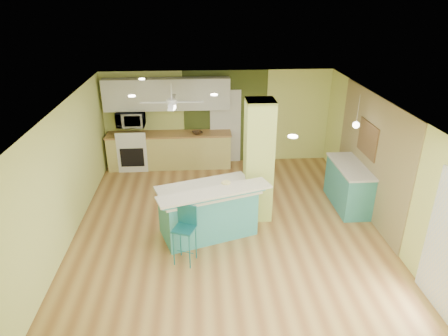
{
  "coord_description": "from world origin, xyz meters",
  "views": [
    {
      "loc": [
        -0.53,
        -6.74,
        4.39
      ],
      "look_at": [
        -0.05,
        0.4,
        1.17
      ],
      "focal_mm": 32.0,
      "sensor_mm": 36.0,
      "label": 1
    }
  ],
  "objects_px": {
    "side_counter": "(349,186)",
    "fruit_bowl": "(197,133)",
    "canister": "(226,186)",
    "peninsula": "(208,210)",
    "bar_stool": "(186,225)"
  },
  "relations": [
    {
      "from": "side_counter",
      "to": "peninsula",
      "type": "bearing_deg",
      "value": -163.7
    },
    {
      "from": "fruit_bowl",
      "to": "canister",
      "type": "relative_size",
      "value": 1.53
    },
    {
      "from": "side_counter",
      "to": "bar_stool",
      "type": "bearing_deg",
      "value": -153.88
    },
    {
      "from": "canister",
      "to": "fruit_bowl",
      "type": "bearing_deg",
      "value": 98.83
    },
    {
      "from": "peninsula",
      "to": "canister",
      "type": "relative_size",
      "value": 12.93
    },
    {
      "from": "peninsula",
      "to": "bar_stool",
      "type": "distance_m",
      "value": 0.93
    },
    {
      "from": "peninsula",
      "to": "fruit_bowl",
      "type": "relative_size",
      "value": 8.45
    },
    {
      "from": "side_counter",
      "to": "canister",
      "type": "relative_size",
      "value": 8.78
    },
    {
      "from": "peninsula",
      "to": "canister",
      "type": "xyz_separation_m",
      "value": [
        0.34,
        -0.06,
        0.54
      ]
    },
    {
      "from": "side_counter",
      "to": "fruit_bowl",
      "type": "xyz_separation_m",
      "value": [
        -3.26,
        2.31,
        0.49
      ]
    },
    {
      "from": "fruit_bowl",
      "to": "canister",
      "type": "height_order",
      "value": "canister"
    },
    {
      "from": "side_counter",
      "to": "fruit_bowl",
      "type": "bearing_deg",
      "value": 144.68
    },
    {
      "from": "bar_stool",
      "to": "side_counter",
      "type": "distance_m",
      "value": 3.9
    },
    {
      "from": "peninsula",
      "to": "canister",
      "type": "height_order",
      "value": "canister"
    },
    {
      "from": "peninsula",
      "to": "canister",
      "type": "bearing_deg",
      "value": -28.6
    }
  ]
}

